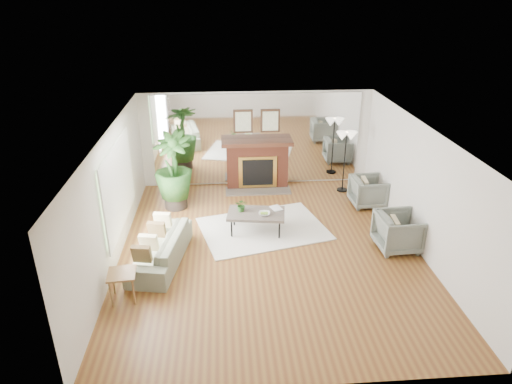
{
  "coord_description": "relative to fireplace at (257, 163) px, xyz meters",
  "views": [
    {
      "loc": [
        -0.88,
        -7.95,
        4.91
      ],
      "look_at": [
        -0.23,
        0.6,
        1.03
      ],
      "focal_mm": 32.0,
      "sensor_mm": 36.0,
      "label": 1
    }
  ],
  "objects": [
    {
      "name": "wall_back",
      "position": [
        0.0,
        0.23,
        0.59
      ],
      "size": [
        6.0,
        0.02,
        2.5
      ],
      "primitive_type": "cube",
      "color": "silver",
      "rests_on": "ground"
    },
    {
      "name": "wall_right",
      "position": [
        2.99,
        -3.26,
        0.59
      ],
      "size": [
        0.02,
        7.0,
        2.5
      ],
      "primitive_type": "cube",
      "color": "silver",
      "rests_on": "ground"
    },
    {
      "name": "ground",
      "position": [
        0.0,
        -3.26,
        -0.66
      ],
      "size": [
        7.0,
        7.0,
        0.0
      ],
      "primitive_type": "plane",
      "color": "brown",
      "rests_on": "ground"
    },
    {
      "name": "wall_left",
      "position": [
        -2.99,
        -3.26,
        0.59
      ],
      "size": [
        0.02,
        7.0,
        2.5
      ],
      "primitive_type": "cube",
      "color": "silver",
      "rests_on": "ground"
    },
    {
      "name": "floor_lamp",
      "position": [
        2.21,
        -0.45,
        0.71
      ],
      "size": [
        0.52,
        0.29,
        1.6
      ],
      "color": "black",
      "rests_on": "ground"
    },
    {
      "name": "coffee_table",
      "position": [
        -0.22,
        -2.52,
        -0.21
      ],
      "size": [
        1.3,
        0.87,
        0.49
      ],
      "rotation": [
        0.0,
        0.0,
        -0.14
      ],
      "color": "#574F44",
      "rests_on": "ground"
    },
    {
      "name": "fireplace",
      "position": [
        0.0,
        0.0,
        0.0
      ],
      "size": [
        1.85,
        0.83,
        2.05
      ],
      "color": "brown",
      "rests_on": "ground"
    },
    {
      "name": "fruit_bowl",
      "position": [
        -0.05,
        -2.64,
        -0.14
      ],
      "size": [
        0.27,
        0.27,
        0.06
      ],
      "primitive_type": "imported",
      "rotation": [
        0.0,
        0.0,
        -0.14
      ],
      "color": "brown",
      "rests_on": "coffee_table"
    },
    {
      "name": "mirror_panel",
      "position": [
        0.0,
        0.21,
        0.59
      ],
      "size": [
        5.4,
        0.04,
        2.4
      ],
      "primitive_type": "cube",
      "color": "silver",
      "rests_on": "wall_back"
    },
    {
      "name": "area_rug",
      "position": [
        -0.05,
        -2.38,
        -0.65
      ],
      "size": [
        3.03,
        2.48,
        0.03
      ],
      "primitive_type": "cube",
      "rotation": [
        0.0,
        0.0,
        0.25
      ],
      "color": "white",
      "rests_on": "ground"
    },
    {
      "name": "armchair_back",
      "position": [
        2.6,
        -1.34,
        -0.3
      ],
      "size": [
        0.82,
        0.8,
        0.72
      ],
      "primitive_type": "imported",
      "rotation": [
        0.0,
        0.0,
        1.61
      ],
      "color": "gray",
      "rests_on": "ground"
    },
    {
      "name": "window_panel",
      "position": [
        -2.96,
        -2.86,
        0.69
      ],
      "size": [
        0.04,
        2.4,
        1.5
      ],
      "primitive_type": "cube",
      "color": "#B2E09E",
      "rests_on": "wall_left"
    },
    {
      "name": "side_table",
      "position": [
        -2.65,
        -4.65,
        -0.22
      ],
      "size": [
        0.5,
        0.5,
        0.53
      ],
      "rotation": [
        0.0,
        0.0,
        0.09
      ],
      "color": "brown",
      "rests_on": "ground"
    },
    {
      "name": "book",
      "position": [
        0.13,
        -2.4,
        -0.16
      ],
      "size": [
        0.29,
        0.34,
        0.02
      ],
      "primitive_type": "imported",
      "rotation": [
        0.0,
        0.0,
        0.36
      ],
      "color": "brown",
      "rests_on": "coffee_table"
    },
    {
      "name": "armchair_front",
      "position": [
        2.6,
        -3.39,
        -0.27
      ],
      "size": [
        0.89,
        0.87,
        0.78
      ],
      "primitive_type": "imported",
      "rotation": [
        0.0,
        0.0,
        1.62
      ],
      "color": "gray",
      "rests_on": "ground"
    },
    {
      "name": "sofa",
      "position": [
        -2.16,
        -3.51,
        -0.36
      ],
      "size": [
        1.13,
        2.13,
        0.59
      ],
      "primitive_type": "imported",
      "rotation": [
        0.0,
        0.0,
        -1.75
      ],
      "color": "gray",
      "rests_on": "ground"
    },
    {
      "name": "potted_ficus",
      "position": [
        -2.06,
        -1.12,
        0.35
      ],
      "size": [
        1.15,
        1.15,
        1.88
      ],
      "color": "black",
      "rests_on": "ground"
    },
    {
      "name": "tabletop_plant",
      "position": [
        -0.52,
        -2.43,
        -0.03
      ],
      "size": [
        0.3,
        0.27,
        0.29
      ],
      "primitive_type": "imported",
      "rotation": [
        0.0,
        0.0,
        -0.21
      ],
      "color": "#345F23",
      "rests_on": "coffee_table"
    }
  ]
}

